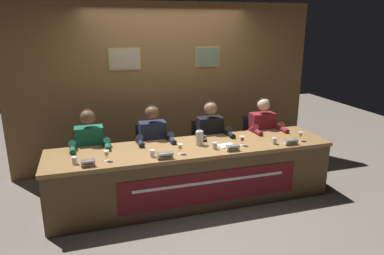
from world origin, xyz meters
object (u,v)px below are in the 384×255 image
(chair_center_left, at_px, (152,157))
(water_cup_far_left, at_px, (75,161))
(nameplate_center_right, at_px, (233,148))
(nameplate_far_left, at_px, (88,163))
(conference_table, at_px, (195,166))
(panelist_far_left, at_px, (90,149))
(juice_glass_far_left, at_px, (107,154))
(chair_far_left, at_px, (92,163))
(panelist_far_right, at_px, (264,132))
(panelist_center_right, at_px, (212,137))
(juice_glass_center_left, at_px, (180,147))
(nameplate_far_right, at_px, (291,142))
(water_cup_far_right, at_px, (274,141))
(chair_far_right, at_px, (257,145))
(water_cup_center_right, at_px, (215,146))
(water_cup_center_left, at_px, (153,154))
(chair_center_right, at_px, (207,151))
(panelist_center_left, at_px, (154,143))
(nameplate_center_left, at_px, (165,156))
(water_pitcher_central, at_px, (200,138))
(document_stack_center_right, at_px, (227,145))
(juice_glass_center_right, at_px, (242,139))
(juice_glass_far_right, at_px, (300,135))

(chair_center_left, bearing_deg, water_cup_far_left, -141.66)
(nameplate_center_right, bearing_deg, nameplate_far_left, 179.81)
(conference_table, bearing_deg, panelist_far_left, 157.31)
(juice_glass_far_left, bearing_deg, chair_far_left, 102.08)
(panelist_far_left, height_order, panelist_far_right, same)
(chair_center_left, xyz_separation_m, panelist_center_right, (0.84, -0.20, 0.28))
(chair_far_left, bearing_deg, juice_glass_center_left, -38.77)
(nameplate_far_right, bearing_deg, chair_far_left, 159.51)
(water_cup_far_right, bearing_deg, nameplate_far_left, -178.08)
(conference_table, bearing_deg, chair_far_right, 30.04)
(juice_glass_far_left, bearing_deg, nameplate_far_left, -150.79)
(water_cup_far_right, bearing_deg, panelist_center_right, 134.53)
(juice_glass_center_left, bearing_deg, chair_center_left, 103.53)
(panelist_far_right, xyz_separation_m, water_cup_far_right, (-0.20, -0.65, 0.08))
(juice_glass_far_left, relative_size, chair_center_left, 0.14)
(water_cup_center_right, bearing_deg, nameplate_far_left, -175.35)
(water_cup_center_left, height_order, panelist_center_right, panelist_center_right)
(chair_far_left, height_order, chair_center_right, same)
(chair_center_right, xyz_separation_m, water_cup_center_right, (-0.18, -0.80, 0.36))
(panelist_center_left, distance_m, nameplate_center_left, 0.76)
(chair_far_left, relative_size, panelist_center_right, 0.73)
(nameplate_center_right, bearing_deg, water_cup_far_left, 176.20)
(nameplate_center_right, height_order, water_pitcher_central, water_pitcher_central)
(nameplate_far_left, xyz_separation_m, chair_center_right, (1.72, 0.92, -0.36))
(water_cup_center_right, distance_m, document_stack_center_right, 0.20)
(chair_far_right, xyz_separation_m, nameplate_far_right, (-0.00, -0.94, 0.36))
(juice_glass_center_right, relative_size, panelist_far_right, 0.10)
(juice_glass_far_left, distance_m, nameplate_center_right, 1.52)
(juice_glass_center_left, height_order, juice_glass_far_right, same)
(chair_center_right, relative_size, chair_far_right, 1.00)
(chair_far_left, distance_m, nameplate_far_right, 2.71)
(juice_glass_center_left, xyz_separation_m, nameplate_center_right, (0.65, -0.10, -0.05))
(water_cup_center_left, xyz_separation_m, document_stack_center_right, (0.99, 0.10, -0.03))
(nameplate_center_left, height_order, chair_center_right, chair_center_right)
(water_cup_far_right, bearing_deg, chair_far_right, 76.55)
(panelist_center_left, xyz_separation_m, document_stack_center_right, (0.85, -0.53, 0.05))
(conference_table, xyz_separation_m, juice_glass_center_right, (0.63, -0.05, 0.32))
(chair_center_left, xyz_separation_m, panelist_far_right, (1.68, -0.20, 0.28))
(juice_glass_center_right, bearing_deg, chair_far_right, 50.79)
(chair_far_left, relative_size, water_pitcher_central, 4.26)
(panelist_center_left, relative_size, nameplate_far_right, 6.56)
(panelist_far_left, xyz_separation_m, document_stack_center_right, (1.69, -0.53, 0.05))
(water_cup_far_left, relative_size, panelist_far_right, 0.07)
(water_cup_center_right, relative_size, chair_far_right, 0.10)
(chair_center_left, relative_size, juice_glass_center_left, 7.21)
(water_cup_center_right, bearing_deg, water_cup_far_right, -3.25)
(chair_far_left, bearing_deg, water_pitcher_central, -23.53)
(water_cup_center_right, distance_m, nameplate_far_right, 1.02)
(juice_glass_center_left, height_order, water_cup_center_right, juice_glass_center_left)
(panelist_far_left, xyz_separation_m, nameplate_center_right, (1.69, -0.73, 0.09))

